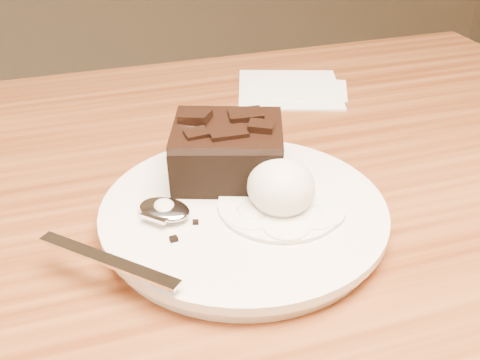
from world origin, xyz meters
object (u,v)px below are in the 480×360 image
object	(u,v)px
brownie	(228,154)
ice_cream_scoop	(281,187)
spoon	(165,211)
plate	(244,215)
napkin	(289,88)

from	to	relation	value
brownie	ice_cream_scoop	size ratio (longest dim) A/B	1.61
brownie	spoon	world-z (taller)	brownie
ice_cream_scoop	spoon	size ratio (longest dim) A/B	0.33
plate	napkin	xyz separation A→B (m)	(0.15, 0.27, -0.01)
ice_cream_scoop	spoon	xyz separation A→B (m)	(-0.10, 0.02, -0.01)
ice_cream_scoop	spoon	distance (m)	0.10
brownie	napkin	distance (m)	0.27
ice_cream_scoop	napkin	bearing A→B (deg)	66.12
brownie	ice_cream_scoop	distance (m)	0.07
plate	spoon	distance (m)	0.07
brownie	spoon	bearing A→B (deg)	-146.05
plate	brownie	bearing A→B (deg)	87.95
spoon	brownie	bearing A→B (deg)	-10.60
spoon	napkin	size ratio (longest dim) A/B	1.36
napkin	plate	bearing A→B (deg)	-119.70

